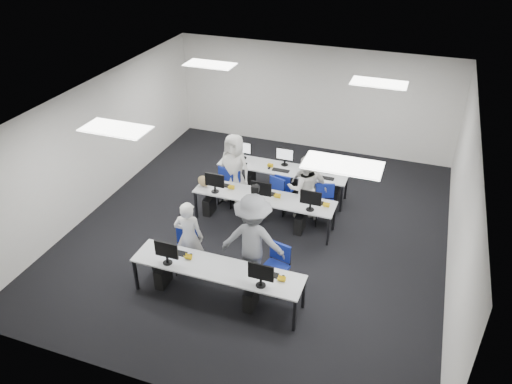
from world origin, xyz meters
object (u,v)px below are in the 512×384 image
(chair_0, at_px, (187,257))
(student_3, at_px, (309,186))
(chair_6, at_px, (281,197))
(photographer, at_px, (253,240))
(chair_3, at_px, (279,201))
(student_0, at_px, (189,237))
(chair_5, at_px, (231,187))
(chair_4, at_px, (324,211))
(chair_2, at_px, (230,193))
(student_1, at_px, (304,188))
(desk_front, at_px, (217,270))
(desk_mid, at_px, (264,198))
(student_2, at_px, (234,168))
(chair_7, at_px, (315,201))
(chair_1, at_px, (275,276))

(chair_0, bearing_deg, student_3, 40.16)
(chair_6, relative_size, photographer, 0.46)
(chair_3, height_order, photographer, photographer)
(student_0, xyz_separation_m, photographer, (1.28, 0.11, 0.17))
(chair_5, bearing_deg, chair_4, 4.90)
(chair_2, height_order, chair_5, chair_5)
(chair_3, distance_m, chair_6, 0.16)
(student_1, distance_m, photographer, 2.51)
(desk_front, relative_size, chair_5, 3.60)
(desk_mid, relative_size, chair_4, 3.59)
(chair_5, relative_size, chair_6, 1.01)
(student_1, distance_m, student_3, 0.21)
(student_2, bearing_deg, desk_front, -62.30)
(chair_7, bearing_deg, student_3, -133.89)
(chair_1, bearing_deg, chair_7, 101.32)
(desk_mid, height_order, student_1, student_1)
(student_1, bearing_deg, chair_3, -31.75)
(chair_2, height_order, student_1, student_1)
(chair_5, relative_size, student_0, 0.56)
(chair_5, bearing_deg, chair_2, -61.83)
(desk_mid, distance_m, chair_7, 1.40)
(desk_mid, bearing_deg, chair_3, 76.04)
(desk_mid, height_order, photographer, photographer)
(desk_mid, relative_size, student_1, 2.04)
(student_3, bearing_deg, chair_6, -176.28)
(desk_mid, distance_m, chair_4, 1.45)
(chair_5, xyz_separation_m, chair_6, (1.32, -0.02, -0.00))
(chair_4, bearing_deg, desk_mid, -174.12)
(chair_0, xyz_separation_m, chair_6, (1.09, 2.84, -0.00))
(student_0, bearing_deg, chair_5, -92.52)
(desk_front, height_order, student_0, student_0)
(desk_mid, xyz_separation_m, chair_2, (-1.07, 0.57, -0.41))
(chair_6, bearing_deg, photographer, -67.49)
(desk_mid, distance_m, chair_2, 1.28)
(chair_7, xyz_separation_m, student_0, (-1.83, -2.92, 0.52))
(desk_mid, bearing_deg, student_1, 37.23)
(desk_front, bearing_deg, chair_5, 108.53)
(desk_mid, height_order, chair_3, chair_3)
(chair_4, bearing_deg, student_2, 156.97)
(chair_3, height_order, chair_4, chair_4)
(chair_3, height_order, student_2, student_2)
(chair_0, distance_m, student_0, 0.52)
(chair_0, relative_size, chair_6, 1.01)
(chair_6, relative_size, student_2, 0.51)
(photographer, bearing_deg, chair_5, -65.41)
(chair_0, height_order, student_3, student_3)
(desk_mid, relative_size, chair_7, 3.79)
(desk_mid, relative_size, photographer, 1.67)
(student_3, bearing_deg, chair_7, 50.77)
(chair_4, xyz_separation_m, student_1, (-0.51, 0.02, 0.50))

